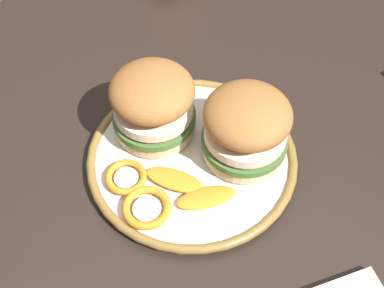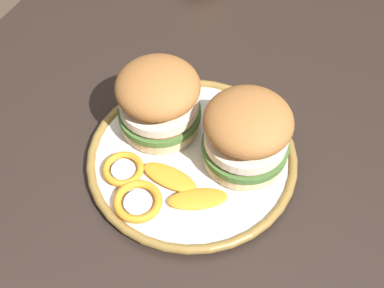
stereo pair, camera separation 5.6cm
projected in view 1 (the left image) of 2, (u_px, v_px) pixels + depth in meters
dining_table at (231, 176)px, 0.78m from camera, size 1.22×0.94×0.71m
dinner_plate at (192, 158)px, 0.67m from camera, size 0.28×0.28×0.02m
sandwich_half_left at (153, 103)px, 0.65m from camera, size 0.11×0.11×0.10m
sandwich_half_right at (246, 127)px, 0.63m from camera, size 0.12×0.12×0.10m
orange_peel_curled at (147, 208)px, 0.61m from camera, size 0.08×0.08×0.01m
orange_peel_strip_long at (206, 198)px, 0.62m from camera, size 0.07×0.08×0.01m
orange_peel_strip_short at (174, 180)px, 0.64m from camera, size 0.04×0.08×0.01m
orange_peel_small_curl at (126, 177)px, 0.64m from camera, size 0.08×0.08×0.01m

